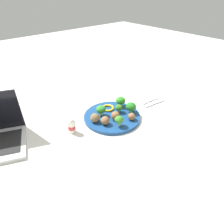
% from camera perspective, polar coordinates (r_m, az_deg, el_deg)
% --- Properties ---
extents(ground_plane, '(4.00, 4.00, 0.00)m').
position_cam_1_polar(ground_plane, '(1.04, -0.00, -1.67)').
color(ground_plane, silver).
extents(plate, '(0.28, 0.28, 0.02)m').
position_cam_1_polar(plate, '(1.04, -0.00, -1.30)').
color(plate, navy).
rests_on(plate, ground_plane).
extents(broccoli_floret_mid_right, '(0.05, 0.05, 0.05)m').
position_cam_1_polar(broccoli_floret_mid_right, '(1.04, 5.22, 1.45)').
color(broccoli_floret_mid_right, '#A5C579').
rests_on(broccoli_floret_mid_right, plate).
extents(broccoli_floret_center, '(0.04, 0.04, 0.04)m').
position_cam_1_polar(broccoli_floret_center, '(1.04, 2.02, 1.12)').
color(broccoli_floret_center, '#8EB86C').
rests_on(broccoli_floret_center, plate).
extents(broccoli_floret_front_left, '(0.05, 0.05, 0.05)m').
position_cam_1_polar(broccoli_floret_front_left, '(1.02, -3.07, 0.69)').
color(broccoli_floret_front_left, '#93C666').
rests_on(broccoli_floret_front_left, plate).
extents(broccoli_floret_mid_left, '(0.04, 0.04, 0.05)m').
position_cam_1_polar(broccoli_floret_mid_left, '(0.94, 1.93, -2.20)').
color(broccoli_floret_mid_left, '#92BA84').
rests_on(broccoli_floret_mid_left, plate).
extents(broccoli_floret_near_rim, '(0.05, 0.05, 0.05)m').
position_cam_1_polar(broccoli_floret_near_rim, '(1.09, 2.38, 3.10)').
color(broccoli_floret_near_rim, '#98BB6E').
rests_on(broccoli_floret_near_rim, plate).
extents(meatball_back_right, '(0.04, 0.04, 0.04)m').
position_cam_1_polar(meatball_back_right, '(1.00, 5.38, -1.24)').
color(meatball_back_right, brown).
rests_on(meatball_back_right, plate).
extents(meatball_front_right, '(0.04, 0.04, 0.04)m').
position_cam_1_polar(meatball_front_right, '(0.98, -4.72, -1.63)').
color(meatball_front_right, brown).
rests_on(meatball_front_right, plate).
extents(meatball_front_left, '(0.04, 0.04, 0.04)m').
position_cam_1_polar(meatball_front_left, '(0.99, 0.94, -1.04)').
color(meatball_front_left, brown).
rests_on(meatball_front_left, plate).
extents(meatball_mid_right, '(0.04, 0.04, 0.04)m').
position_cam_1_polar(meatball_mid_right, '(0.96, -1.90, -2.37)').
color(meatball_mid_right, brown).
rests_on(meatball_mid_right, plate).
extents(pepper_ring_mid_left, '(0.08, 0.08, 0.01)m').
position_cam_1_polar(pepper_ring_mid_left, '(1.08, -1.17, 1.11)').
color(pepper_ring_mid_left, yellow).
rests_on(pepper_ring_mid_left, plate).
extents(napkin, '(0.18, 0.13, 0.01)m').
position_cam_1_polar(napkin, '(1.19, 10.98, 2.52)').
color(napkin, white).
rests_on(napkin, ground_plane).
extents(fork, '(0.12, 0.02, 0.01)m').
position_cam_1_polar(fork, '(1.20, 10.64, 3.19)').
color(fork, silver).
rests_on(fork, napkin).
extents(knife, '(0.15, 0.03, 0.01)m').
position_cam_1_polar(knife, '(1.18, 11.87, 2.47)').
color(knife, silver).
rests_on(knife, napkin).
extents(yogurt_bottle, '(0.03, 0.03, 0.07)m').
position_cam_1_polar(yogurt_bottle, '(0.95, -11.02, -3.86)').
color(yogurt_bottle, white).
rests_on(yogurt_bottle, ground_plane).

